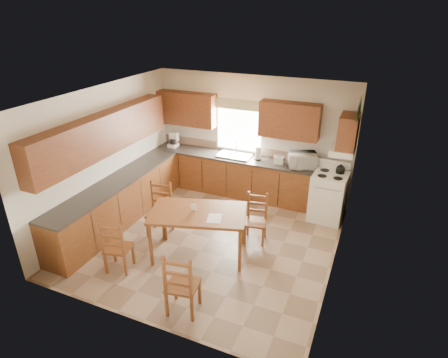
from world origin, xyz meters
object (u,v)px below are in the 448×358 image
at_px(microwave, 302,160).
at_px(dining_table, 199,233).
at_px(stove, 328,197).
at_px(chair_far_right, 256,219).
at_px(chair_near_right, 183,281).
at_px(chair_far_left, 159,210).
at_px(chair_near_left, 118,245).

height_order(microwave, dining_table, microwave).
bearing_deg(stove, chair_far_right, -125.22).
distance_m(microwave, chair_near_right, 3.86).
bearing_deg(chair_far_left, stove, 22.23).
distance_m(stove, chair_far_right, 1.74).
relative_size(stove, chair_near_left, 1.02).
relative_size(stove, chair_near_right, 0.95).
xyz_separation_m(chair_near_left, chair_far_left, (0.05, 1.18, 0.03)).
distance_m(chair_near_left, chair_near_right, 1.49).
height_order(microwave, chair_near_left, microwave).
distance_m(microwave, chair_far_right, 1.82).
relative_size(chair_near_left, chair_far_right, 1.03).
xyz_separation_m(dining_table, chair_near_left, (-1.04, -0.88, 0.05)).
height_order(stove, microwave, microwave).
distance_m(microwave, chair_far_left, 3.12).
height_order(stove, chair_near_left, stove).
bearing_deg(chair_far_right, dining_table, -144.60).
distance_m(chair_near_right, chair_far_left, 2.11).
bearing_deg(dining_table, microwave, 46.80).
relative_size(chair_near_left, chair_near_right, 0.93).
bearing_deg(chair_near_left, microwave, -137.05).
bearing_deg(stove, chair_near_right, -109.62).
relative_size(stove, chair_far_right, 1.05).
bearing_deg(stove, chair_near_left, -130.26).
bearing_deg(chair_near_left, chair_far_right, -150.29).
distance_m(stove, dining_table, 2.84).
distance_m(microwave, dining_table, 2.80).
bearing_deg(chair_far_left, chair_near_right, -59.66).
xyz_separation_m(microwave, chair_near_right, (-0.81, -3.73, -0.56)).
relative_size(chair_near_right, chair_far_left, 1.01).
height_order(dining_table, chair_near_left, chair_near_left).
bearing_deg(stove, chair_far_left, -143.57).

